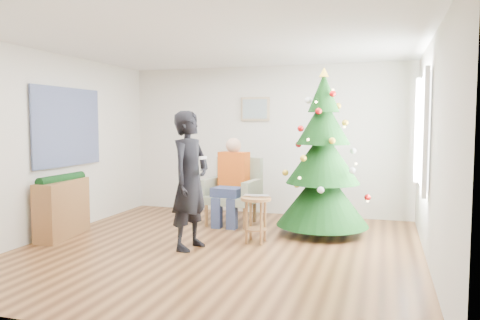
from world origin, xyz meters
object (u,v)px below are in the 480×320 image
(christmas_tree, at_px, (323,160))
(armchair, at_px, (233,199))
(stool, at_px, (256,219))
(standing_man, at_px, (190,180))
(console, at_px, (62,209))

(christmas_tree, xyz_separation_m, armchair, (-1.46, 0.27, -0.69))
(stool, distance_m, standing_man, 1.06)
(stool, distance_m, console, 2.74)
(christmas_tree, bearing_deg, standing_man, -139.09)
(standing_man, distance_m, console, 2.03)
(stool, height_order, armchair, armchair)
(console, bearing_deg, standing_man, -8.00)
(christmas_tree, distance_m, armchair, 1.63)
(christmas_tree, distance_m, stool, 1.34)
(armchair, relative_size, standing_man, 0.59)
(christmas_tree, bearing_deg, armchair, 169.45)
(standing_man, bearing_deg, console, 100.37)
(christmas_tree, height_order, armchair, christmas_tree)
(christmas_tree, bearing_deg, console, -159.91)
(armchair, distance_m, console, 2.55)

